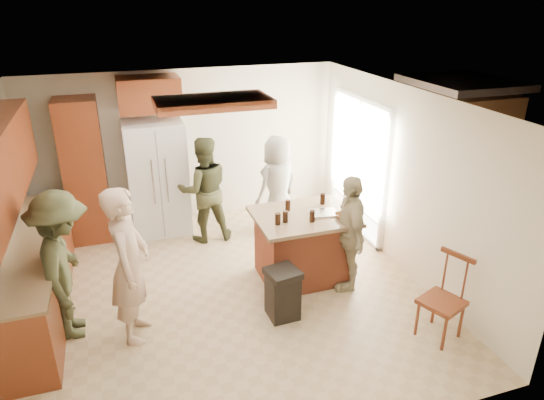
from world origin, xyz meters
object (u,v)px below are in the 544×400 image
object	(u,v)px
person_counter	(65,266)
person_front_left	(130,265)
person_behind_right	(278,184)
spindle_chair	(443,301)
person_side_right	(349,233)
trash_bin	(283,293)
refrigerator	(158,178)
person_behind_left	(204,190)
kitchen_island	(303,246)

from	to	relation	value
person_counter	person_front_left	bearing A→B (deg)	-111.65
person_behind_right	person_counter	bearing A→B (deg)	4.95
person_front_left	spindle_chair	distance (m)	3.44
person_front_left	person_side_right	distance (m)	2.70
person_counter	trash_bin	world-z (taller)	person_counter
person_front_left	refrigerator	size ratio (longest dim) A/B	1.00
person_behind_left	person_side_right	bearing A→B (deg)	129.43
person_front_left	spindle_chair	bearing A→B (deg)	-94.66
person_counter	refrigerator	size ratio (longest dim) A/B	0.96
person_behind_left	trash_bin	distance (m)	2.36
kitchen_island	spindle_chair	xyz separation A→B (m)	(1.01, -1.64, -0.02)
person_side_right	kitchen_island	bearing A→B (deg)	-117.08
person_behind_right	kitchen_island	xyz separation A→B (m)	(-0.15, -1.46, -0.31)
person_behind_right	refrigerator	size ratio (longest dim) A/B	0.87
person_side_right	person_counter	distance (m)	3.37
refrigerator	trash_bin	size ratio (longest dim) A/B	2.86
person_front_left	person_counter	size ratio (longest dim) A/B	1.04
kitchen_island	trash_bin	xyz separation A→B (m)	(-0.55, -0.75, -0.16)
refrigerator	spindle_chair	bearing A→B (deg)	-54.19
person_side_right	person_counter	world-z (taller)	person_counter
person_front_left	person_behind_right	world-z (taller)	person_front_left
kitchen_island	trash_bin	world-z (taller)	kitchen_island
person_behind_left	refrigerator	size ratio (longest dim) A/B	0.92
person_counter	person_behind_right	bearing A→B (deg)	-59.94
person_counter	kitchen_island	size ratio (longest dim) A/B	1.35
person_front_left	kitchen_island	world-z (taller)	person_front_left
kitchen_island	trash_bin	distance (m)	0.94
person_side_right	trash_bin	distance (m)	1.18
spindle_chair	person_front_left	bearing A→B (deg)	161.21
person_behind_left	person_counter	bearing A→B (deg)	44.90
spindle_chair	person_counter	bearing A→B (deg)	160.66
kitchen_island	refrigerator	bearing A→B (deg)	128.88
person_behind_left	kitchen_island	distance (m)	1.86
person_front_left	refrigerator	xyz separation A→B (m)	(0.57, 2.58, 0.00)
person_counter	person_side_right	bearing A→B (deg)	-91.54
refrigerator	kitchen_island	size ratio (longest dim) A/B	1.41
refrigerator	kitchen_island	world-z (taller)	refrigerator
person_counter	refrigerator	distance (m)	2.63
person_behind_left	trash_bin	bearing A→B (deg)	102.89
person_front_left	kitchen_island	distance (m)	2.32
person_front_left	kitchen_island	bearing A→B (deg)	-62.19
person_behind_left	trash_bin	xyz separation A→B (m)	(0.47, -2.26, -0.50)
person_behind_right	kitchen_island	bearing A→B (deg)	59.49
trash_bin	spindle_chair	distance (m)	1.80
kitchen_island	person_counter	bearing A→B (deg)	-174.64
person_behind_right	trash_bin	bearing A→B (deg)	47.74
kitchen_island	spindle_chair	bearing A→B (deg)	-58.38
kitchen_island	trash_bin	size ratio (longest dim) A/B	2.03
person_front_left	trash_bin	size ratio (longest dim) A/B	2.85
person_side_right	kitchen_island	distance (m)	0.68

